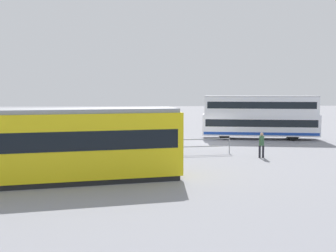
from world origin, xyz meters
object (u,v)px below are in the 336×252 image
Objects in this scene: tram_yellow at (31,145)px; pedestrian_near_railing at (160,139)px; double_decker_bus at (260,117)px; info_sign at (101,132)px; pedestrian_crossing at (262,143)px.

pedestrian_near_railing is (-6.59, -9.43, -0.87)m from tram_yellow.
double_decker_bus is 23.04m from tram_yellow.
info_sign is (13.54, 7.91, -0.44)m from double_decker_bus.
pedestrian_crossing is at bearing 73.75° from double_decker_bus.
tram_yellow is 9.01m from info_sign.
double_decker_bus reaches higher than pedestrian_crossing.
tram_yellow reaches higher than info_sign.
pedestrian_crossing is at bearing -153.79° from tram_yellow.
pedestrian_near_railing is 1.01× the size of pedestrian_crossing.
double_decker_bus is at bearing -149.70° from info_sign.
tram_yellow is at bearing 74.09° from info_sign.
tram_yellow is 6.30× the size of info_sign.
tram_yellow reaches higher than pedestrian_crossing.
tram_yellow is 8.70× the size of pedestrian_crossing.
tram_yellow is 8.62× the size of pedestrian_near_railing.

